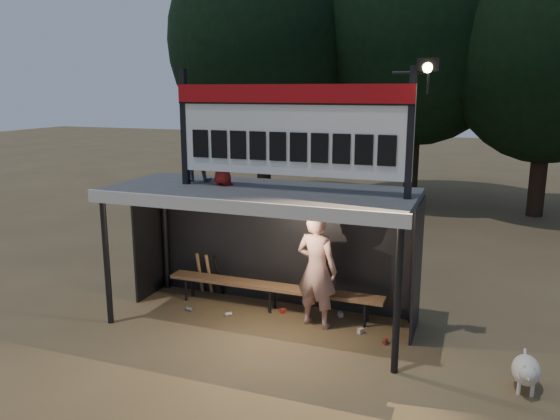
# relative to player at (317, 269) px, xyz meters

# --- Properties ---
(ground) EXTENTS (80.00, 80.00, 0.00)m
(ground) POSITION_rel_player_xyz_m (-0.91, -0.22, -0.99)
(ground) COLOR brown
(ground) RESTS_ON ground
(player) EXTENTS (0.80, 0.61, 1.98)m
(player) POSITION_rel_player_xyz_m (0.00, 0.00, 0.00)
(player) COLOR silver
(player) RESTS_ON ground
(child_a) EXTENTS (0.63, 0.54, 1.15)m
(child_a) POSITION_rel_player_xyz_m (-2.25, 0.11, 1.91)
(child_a) COLOR slate
(child_a) RESTS_ON dugout_shelter
(child_b) EXTENTS (0.53, 0.48, 0.91)m
(child_b) POSITION_rel_player_xyz_m (-1.63, -0.10, 1.78)
(child_b) COLOR maroon
(child_b) RESTS_ON dugout_shelter
(dugout_shelter) EXTENTS (5.10, 2.08, 2.32)m
(dugout_shelter) POSITION_rel_player_xyz_m (-0.91, 0.02, 0.86)
(dugout_shelter) COLOR #414143
(dugout_shelter) RESTS_ON ground
(scoreboard_assembly) EXTENTS (4.10, 0.27, 1.99)m
(scoreboard_assembly) POSITION_rel_player_xyz_m (-0.36, -0.23, 2.34)
(scoreboard_assembly) COLOR black
(scoreboard_assembly) RESTS_ON dugout_shelter
(bench) EXTENTS (4.00, 0.35, 0.48)m
(bench) POSITION_rel_player_xyz_m (-0.91, 0.33, -0.55)
(bench) COLOR #8F6643
(bench) RESTS_ON ground
(tree_left) EXTENTS (6.46, 6.46, 9.27)m
(tree_left) POSITION_rel_player_xyz_m (-4.91, 9.78, 4.53)
(tree_left) COLOR black
(tree_left) RESTS_ON ground
(tree_mid) EXTENTS (7.22, 7.22, 10.36)m
(tree_mid) POSITION_rel_player_xyz_m (0.09, 11.28, 5.18)
(tree_mid) COLOR black
(tree_mid) RESTS_ON ground
(tree_right) EXTENTS (6.08, 6.08, 8.72)m
(tree_right) POSITION_rel_player_xyz_m (4.09, 10.28, 4.20)
(tree_right) COLOR black
(tree_right) RESTS_ON ground
(dog) EXTENTS (0.36, 0.81, 0.49)m
(dog) POSITION_rel_player_xyz_m (3.18, -0.99, -0.71)
(dog) COLOR white
(dog) RESTS_ON ground
(bats) EXTENTS (0.49, 0.33, 0.84)m
(bats) POSITION_rel_player_xyz_m (-2.33, 0.60, -0.56)
(bats) COLOR olive
(bats) RESTS_ON ground
(litter) EXTENTS (3.62, 0.89, 0.08)m
(litter) POSITION_rel_player_xyz_m (-0.36, 0.02, -0.95)
(litter) COLOR red
(litter) RESTS_ON ground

